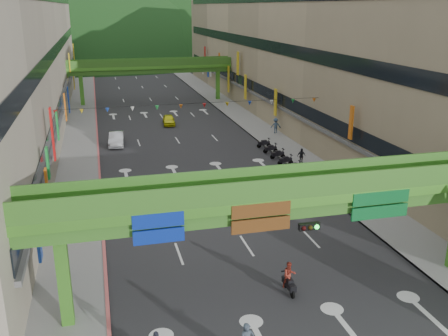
# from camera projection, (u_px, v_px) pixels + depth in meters

# --- Properties ---
(road_slab) EXTENTS (18.00, 140.00, 0.02)m
(road_slab) POSITION_uv_depth(u_px,v_px,m) (165.00, 122.00, 67.76)
(road_slab) COLOR #28282B
(road_slab) RESTS_ON ground
(sidewalk_left) EXTENTS (4.00, 140.00, 0.15)m
(sidewalk_left) POSITION_uv_depth(u_px,v_px,m) (82.00, 126.00, 65.14)
(sidewalk_left) COLOR gray
(sidewalk_left) RESTS_ON ground
(sidewalk_right) EXTENTS (4.00, 140.00, 0.15)m
(sidewalk_right) POSITION_uv_depth(u_px,v_px,m) (243.00, 117.00, 70.35)
(sidewalk_right) COLOR gray
(sidewalk_right) RESTS_ON ground
(curb_left) EXTENTS (0.20, 140.00, 0.18)m
(curb_left) POSITION_uv_depth(u_px,v_px,m) (97.00, 125.00, 65.58)
(curb_left) COLOR #CC5959
(curb_left) RESTS_ON ground
(curb_right) EXTENTS (0.20, 140.00, 0.18)m
(curb_right) POSITION_uv_depth(u_px,v_px,m) (230.00, 118.00, 69.89)
(curb_right) COLOR gray
(curb_right) RESTS_ON ground
(building_row_left) EXTENTS (12.80, 95.00, 19.00)m
(building_row_left) POSITION_uv_depth(u_px,v_px,m) (7.00, 54.00, 60.36)
(building_row_left) COLOR #9E937F
(building_row_left) RESTS_ON ground
(building_row_right) EXTENTS (12.80, 95.00, 19.00)m
(building_row_right) POSITION_uv_depth(u_px,v_px,m) (298.00, 48.00, 69.33)
(building_row_right) COLOR gray
(building_row_right) RESTS_ON ground
(overpass_near) EXTENTS (28.00, 12.27, 7.10)m
(overpass_near) POSITION_uv_depth(u_px,v_px,m) (304.00, 209.00, 25.28)
(overpass_near) COLOR #4C9E2D
(overpass_near) RESTS_ON ground
(overpass_far) EXTENTS (28.00, 2.20, 7.10)m
(overpass_far) POSITION_uv_depth(u_px,v_px,m) (151.00, 69.00, 79.92)
(overpass_far) COLOR #4C9E2D
(overpass_far) RESTS_ON ground
(hill_left) EXTENTS (168.00, 140.00, 112.00)m
(hill_left) POSITION_uv_depth(u_px,v_px,m) (74.00, 54.00, 165.55)
(hill_left) COLOR #1C4419
(hill_left) RESTS_ON ground
(hill_right) EXTENTS (208.00, 176.00, 128.00)m
(hill_right) POSITION_uv_depth(u_px,v_px,m) (182.00, 47.00, 193.45)
(hill_right) COLOR #1C4419
(hill_right) RESTS_ON ground
(bunting_string) EXTENTS (26.00, 0.36, 0.47)m
(bunting_string) POSITION_uv_depth(u_px,v_px,m) (193.00, 106.00, 47.50)
(bunting_string) COLOR black
(bunting_string) RESTS_ON ground
(scooter_rider_mid) EXTENTS (0.74, 1.60, 1.86)m
(scooter_rider_mid) POSITION_uv_depth(u_px,v_px,m) (289.00, 277.00, 27.11)
(scooter_rider_mid) COLOR black
(scooter_rider_mid) RESTS_ON ground
(scooter_rider_far) EXTENTS (0.83, 1.59, 1.89)m
(scooter_rider_far) POSITION_uv_depth(u_px,v_px,m) (208.00, 203.00, 37.32)
(scooter_rider_far) COLOR maroon
(scooter_rider_far) RESTS_ON ground
(parked_scooter_row) EXTENTS (1.60, 9.40, 1.08)m
(parked_scooter_row) POSITION_uv_depth(u_px,v_px,m) (278.00, 154.00, 51.26)
(parked_scooter_row) COLOR black
(parked_scooter_row) RESTS_ON ground
(car_silver) EXTENTS (2.00, 4.72, 1.51)m
(car_silver) POSITION_uv_depth(u_px,v_px,m) (117.00, 139.00, 56.20)
(car_silver) COLOR #B6B7BD
(car_silver) RESTS_ON ground
(car_yellow) EXTENTS (1.88, 3.98, 1.32)m
(car_yellow) POSITION_uv_depth(u_px,v_px,m) (169.00, 120.00, 66.08)
(car_yellow) COLOR yellow
(car_yellow) RESTS_ON ground
(pedestrian_red) EXTENTS (0.98, 0.82, 1.79)m
(pedestrian_red) POSITION_uv_depth(u_px,v_px,m) (328.00, 177.00, 43.13)
(pedestrian_red) COLOR red
(pedestrian_red) RESTS_ON ground
(pedestrian_dark) EXTENTS (0.94, 0.46, 1.56)m
(pedestrian_dark) POSITION_uv_depth(u_px,v_px,m) (301.00, 157.00, 49.25)
(pedestrian_dark) COLOR black
(pedestrian_dark) RESTS_ON ground
(pedestrian_blue) EXTENTS (0.98, 0.75, 1.87)m
(pedestrian_blue) POSITION_uv_depth(u_px,v_px,m) (276.00, 127.00, 61.15)
(pedestrian_blue) COLOR #354A63
(pedestrian_blue) RESTS_ON ground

